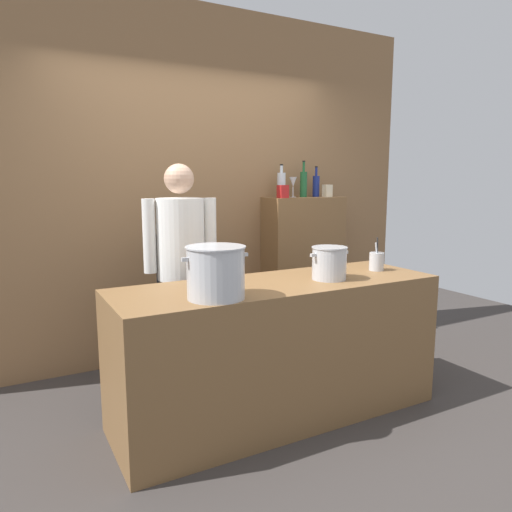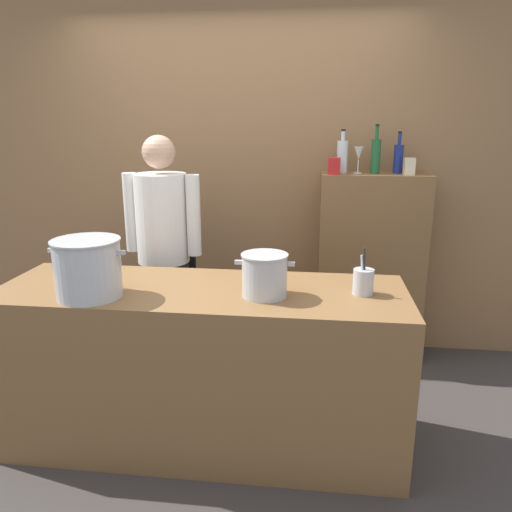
# 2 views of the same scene
# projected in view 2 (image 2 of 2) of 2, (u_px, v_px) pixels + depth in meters

# --- Properties ---
(ground_plane) EXTENTS (8.00, 8.00, 0.00)m
(ground_plane) POSITION_uv_depth(u_px,v_px,m) (206.00, 437.00, 2.80)
(ground_plane) COLOR #383330
(brick_back_panel) EXTENTS (4.40, 0.10, 3.00)m
(brick_back_panel) POSITION_uv_depth(u_px,v_px,m) (240.00, 154.00, 3.74)
(brick_back_panel) COLOR olive
(brick_back_panel) RESTS_ON ground_plane
(prep_counter) EXTENTS (2.14, 0.70, 0.90)m
(prep_counter) POSITION_uv_depth(u_px,v_px,m) (203.00, 366.00, 2.68)
(prep_counter) COLOR brown
(prep_counter) RESTS_ON ground_plane
(bar_cabinet) EXTENTS (0.76, 0.32, 1.39)m
(bar_cabinet) POSITION_uv_depth(u_px,v_px,m) (370.00, 267.00, 3.64)
(bar_cabinet) COLOR brown
(bar_cabinet) RESTS_ON ground_plane
(chef) EXTENTS (0.53, 0.38, 1.66)m
(chef) POSITION_uv_depth(u_px,v_px,m) (164.00, 243.00, 3.25)
(chef) COLOR black
(chef) RESTS_ON ground_plane
(stockpot_large) EXTENTS (0.39, 0.33, 0.29)m
(stockpot_large) POSITION_uv_depth(u_px,v_px,m) (88.00, 268.00, 2.41)
(stockpot_large) COLOR #B7BABF
(stockpot_large) RESTS_ON prep_counter
(stockpot_small) EXTENTS (0.30, 0.23, 0.22)m
(stockpot_small) POSITION_uv_depth(u_px,v_px,m) (265.00, 275.00, 2.42)
(stockpot_small) COLOR #B7BABF
(stockpot_small) RESTS_ON prep_counter
(utensil_crock) EXTENTS (0.10, 0.10, 0.24)m
(utensil_crock) POSITION_uv_depth(u_px,v_px,m) (363.00, 281.00, 2.46)
(utensil_crock) COLOR #B7BABF
(utensil_crock) RESTS_ON prep_counter
(wine_bottle_cobalt) EXTENTS (0.07, 0.07, 0.29)m
(wine_bottle_cobalt) POSITION_uv_depth(u_px,v_px,m) (398.00, 158.00, 3.43)
(wine_bottle_cobalt) COLOR navy
(wine_bottle_cobalt) RESTS_ON bar_cabinet
(wine_bottle_clear) EXTENTS (0.08, 0.08, 0.30)m
(wine_bottle_clear) POSITION_uv_depth(u_px,v_px,m) (342.00, 156.00, 3.47)
(wine_bottle_clear) COLOR silver
(wine_bottle_clear) RESTS_ON bar_cabinet
(wine_bottle_green) EXTENTS (0.07, 0.07, 0.34)m
(wine_bottle_green) POSITION_uv_depth(u_px,v_px,m) (376.00, 155.00, 3.42)
(wine_bottle_green) COLOR #1E592D
(wine_bottle_green) RESTS_ON bar_cabinet
(wine_glass_wide) EXTENTS (0.07, 0.07, 0.19)m
(wine_glass_wide) POSITION_uv_depth(u_px,v_px,m) (359.00, 154.00, 3.43)
(wine_glass_wide) COLOR silver
(wine_glass_wide) RESTS_ON bar_cabinet
(spice_tin_red) EXTENTS (0.08, 0.08, 0.11)m
(spice_tin_red) POSITION_uv_depth(u_px,v_px,m) (334.00, 166.00, 3.38)
(spice_tin_red) COLOR red
(spice_tin_red) RESTS_ON bar_cabinet
(spice_tin_cream) EXTENTS (0.07, 0.07, 0.12)m
(spice_tin_cream) POSITION_uv_depth(u_px,v_px,m) (409.00, 166.00, 3.34)
(spice_tin_cream) COLOR beige
(spice_tin_cream) RESTS_ON bar_cabinet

